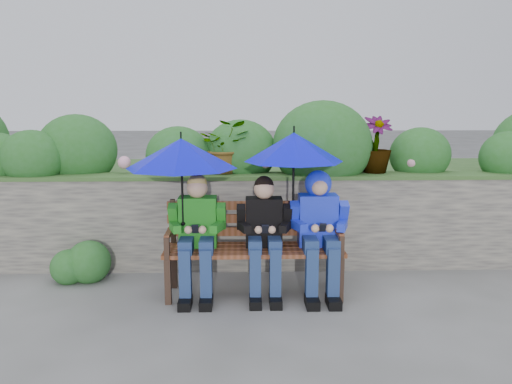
{
  "coord_description": "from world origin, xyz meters",
  "views": [
    {
      "loc": [
        -0.13,
        -4.57,
        1.77
      ],
      "look_at": [
        0.0,
        0.1,
        0.95
      ],
      "focal_mm": 35.0,
      "sensor_mm": 36.0,
      "label": 1
    }
  ],
  "objects_px": {
    "boy_right": "(319,223)",
    "umbrella_left": "(181,154)",
    "boy_middle": "(264,231)",
    "park_bench": "(254,241)",
    "boy_left": "(197,230)",
    "umbrella_right": "(294,147)"
  },
  "relations": [
    {
      "from": "boy_middle",
      "to": "umbrella_right",
      "type": "height_order",
      "value": "umbrella_right"
    },
    {
      "from": "park_bench",
      "to": "umbrella_right",
      "type": "height_order",
      "value": "umbrella_right"
    },
    {
      "from": "boy_right",
      "to": "umbrella_left",
      "type": "xyz_separation_m",
      "value": [
        -1.26,
        -0.0,
        0.65
      ]
    },
    {
      "from": "boy_middle",
      "to": "park_bench",
      "type": "bearing_deg",
      "value": 140.87
    },
    {
      "from": "boy_left",
      "to": "boy_right",
      "type": "height_order",
      "value": "boy_right"
    },
    {
      "from": "umbrella_left",
      "to": "umbrella_right",
      "type": "height_order",
      "value": "umbrella_right"
    },
    {
      "from": "boy_right",
      "to": "umbrella_left",
      "type": "relative_size",
      "value": 1.16
    },
    {
      "from": "boy_left",
      "to": "boy_middle",
      "type": "relative_size",
      "value": 1.02
    },
    {
      "from": "park_bench",
      "to": "umbrella_left",
      "type": "distance_m",
      "value": 1.06
    },
    {
      "from": "boy_left",
      "to": "umbrella_left",
      "type": "xyz_separation_m",
      "value": [
        -0.13,
        0.01,
        0.71
      ]
    },
    {
      "from": "boy_right",
      "to": "umbrella_left",
      "type": "distance_m",
      "value": 1.41
    },
    {
      "from": "park_bench",
      "to": "umbrella_right",
      "type": "relative_size",
      "value": 1.83
    },
    {
      "from": "park_bench",
      "to": "umbrella_right",
      "type": "xyz_separation_m",
      "value": [
        0.36,
        -0.03,
        0.89
      ]
    },
    {
      "from": "boy_right",
      "to": "umbrella_left",
      "type": "height_order",
      "value": "umbrella_left"
    },
    {
      "from": "boy_left",
      "to": "umbrella_left",
      "type": "distance_m",
      "value": 0.72
    },
    {
      "from": "umbrella_left",
      "to": "umbrella_right",
      "type": "distance_m",
      "value": 1.02
    },
    {
      "from": "park_bench",
      "to": "boy_right",
      "type": "xyz_separation_m",
      "value": [
        0.6,
        -0.07,
        0.19
      ]
    },
    {
      "from": "boy_middle",
      "to": "umbrella_right",
      "type": "bearing_deg",
      "value": 10.41
    },
    {
      "from": "boy_middle",
      "to": "boy_right",
      "type": "bearing_deg",
      "value": 0.96
    },
    {
      "from": "park_bench",
      "to": "boy_left",
      "type": "xyz_separation_m",
      "value": [
        -0.52,
        -0.08,
        0.13
      ]
    },
    {
      "from": "boy_left",
      "to": "umbrella_right",
      "type": "height_order",
      "value": "umbrella_right"
    },
    {
      "from": "umbrella_left",
      "to": "boy_middle",
      "type": "bearing_deg",
      "value": -0.35
    }
  ]
}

